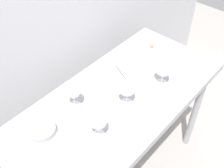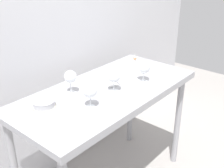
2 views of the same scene
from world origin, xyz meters
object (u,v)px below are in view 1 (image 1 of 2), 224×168
Objects in this scene: wine_glass_near_center at (128,88)px; decanter_funnel at (151,51)px; wine_glass_near_left at (98,121)px; wine_glass_far_left at (73,91)px; open_notebook at (124,78)px; wine_glass_near_right at (164,69)px; tasting_bowl at (42,130)px.

wine_glass_near_center reaches higher than decanter_funnel.
wine_glass_near_left is 0.98× the size of wine_glass_far_left.
wine_glass_far_left is 0.39× the size of open_notebook.
wine_glass_far_left is 0.66m from decanter_funnel.
wine_glass_near_right reaches higher than wine_glass_near_center.
wine_glass_near_left is at bearing 177.34° from wine_glass_near_right.
wine_glass_near_right is at bearing -130.65° from decanter_funnel.
wine_glass_near_left is 0.27m from wine_glass_near_center.
open_notebook is at bearing -4.73° from tasting_bowl.
wine_glass_near_right is 1.02× the size of wine_glass_far_left.
decanter_funnel is at bearing 49.35° from wine_glass_near_right.
decanter_funnel is at bearing 18.79° from wine_glass_near_center.
wine_glass_far_left is (-0.21, 0.20, 0.01)m from wine_glass_near_center.
wine_glass_near_center is at bearing 7.50° from wine_glass_near_left.
wine_glass_near_center is at bearing -43.20° from wine_glass_far_left.
wine_glass_near_center is 0.99× the size of wine_glass_far_left.
wine_glass_near_left is 0.53m from wine_glass_near_right.
wine_glass_far_left reaches higher than wine_glass_near_center.
wine_glass_near_right is 0.76m from tasting_bowl.
wine_glass_near_right reaches higher than wine_glass_near_left.
wine_glass_far_left is (0.06, 0.24, 0.00)m from wine_glass_near_left.
wine_glass_near_left is 0.24m from wine_glass_far_left.
wine_glass_near_left is at bearing -50.30° from tasting_bowl.
wine_glass_far_left is 1.11× the size of tasting_bowl.
open_notebook is (-0.12, 0.20, -0.11)m from wine_glass_near_right.
tasting_bowl reaches higher than open_notebook.
open_notebook is 2.82× the size of tasting_bowl.
wine_glass_near_right is at bearing -19.00° from tasting_bowl.
wine_glass_far_left is 0.38m from open_notebook.
wine_glass_near_right reaches higher than open_notebook.
wine_glass_near_right is 0.29m from decanter_funnel.
wine_glass_near_left and wine_glass_near_center have the same top height.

